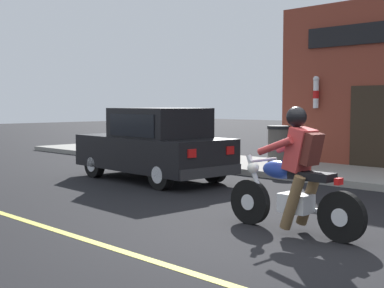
% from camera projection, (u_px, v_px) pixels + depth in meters
% --- Properties ---
extents(ground_plane, '(80.00, 80.00, 0.00)m').
position_uv_depth(ground_plane, '(296.00, 240.00, 6.49)').
color(ground_plane, black).
extents(sidewalk_curb, '(2.60, 22.00, 0.14)m').
position_uv_depth(sidewalk_curb, '(321.00, 172.00, 12.45)').
color(sidewalk_curb, gray).
rests_on(sidewalk_curb, ground).
extents(lane_stripe, '(0.12, 19.80, 0.01)m').
position_uv_depth(lane_stripe, '(37.00, 224.00, 7.33)').
color(lane_stripe, '#D1C64C').
rests_on(lane_stripe, ground).
extents(motorcycle_with_rider, '(0.56, 2.02, 1.62)m').
position_uv_depth(motorcycle_with_rider, '(294.00, 181.00, 6.81)').
color(motorcycle_with_rider, black).
rests_on(motorcycle_with_rider, ground).
extents(car_hatchback, '(1.84, 3.86, 1.57)m').
position_uv_depth(car_hatchback, '(154.00, 145.00, 11.56)').
color(car_hatchback, black).
rests_on(car_hatchback, ground).
extents(trash_bin, '(0.56, 0.56, 0.98)m').
position_uv_depth(trash_bin, '(278.00, 145.00, 13.23)').
color(trash_bin, '#514C47').
rests_on(trash_bin, sidewalk_curb).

